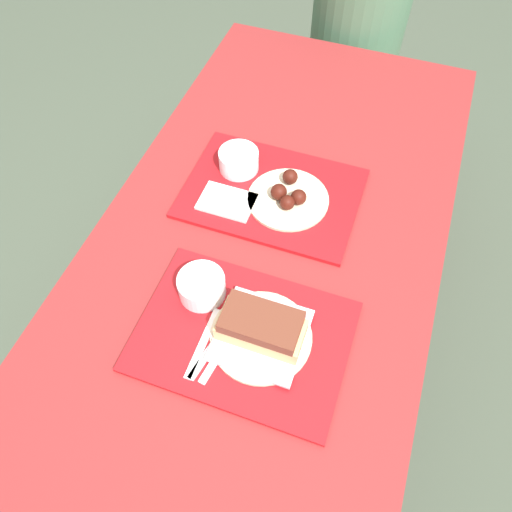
# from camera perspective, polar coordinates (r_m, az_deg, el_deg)

# --- Properties ---
(ground_plane) EXTENTS (12.00, 12.00, 0.00)m
(ground_plane) POSITION_cam_1_polar(r_m,az_deg,el_deg) (1.85, 0.28, -12.82)
(ground_plane) COLOR #424C3D
(picnic_table) EXTENTS (0.85, 1.86, 0.72)m
(picnic_table) POSITION_cam_1_polar(r_m,az_deg,el_deg) (1.28, 0.40, -2.18)
(picnic_table) COLOR maroon
(picnic_table) RESTS_ON ground_plane
(picnic_bench_far) EXTENTS (0.81, 0.28, 0.47)m
(picnic_bench_far) POSITION_cam_1_polar(r_m,az_deg,el_deg) (2.24, 10.67, 18.27)
(picnic_bench_far) COLOR maroon
(picnic_bench_far) RESTS_ON ground_plane
(tray_near) EXTENTS (0.46, 0.33, 0.01)m
(tray_near) POSITION_cam_1_polar(r_m,az_deg,el_deg) (1.10, -1.49, -9.12)
(tray_near) COLOR #B21419
(tray_near) RESTS_ON picnic_table
(tray_far) EXTENTS (0.46, 0.33, 0.01)m
(tray_far) POSITION_cam_1_polar(r_m,az_deg,el_deg) (1.33, 1.81, 7.20)
(tray_far) COLOR #B21419
(tray_far) RESTS_ON picnic_table
(bowl_coleslaw_near) EXTENTS (0.11, 0.11, 0.06)m
(bowl_coleslaw_near) POSITION_cam_1_polar(r_m,az_deg,el_deg) (1.12, -6.24, -3.38)
(bowl_coleslaw_near) COLOR silver
(bowl_coleslaw_near) RESTS_ON tray_near
(brisket_sandwich_plate) EXTENTS (0.22, 0.22, 0.09)m
(brisket_sandwich_plate) POSITION_cam_1_polar(r_m,az_deg,el_deg) (1.06, 0.59, -8.47)
(brisket_sandwich_plate) COLOR beige
(brisket_sandwich_plate) RESTS_ON tray_near
(plastic_fork_near) EXTENTS (0.05, 0.17, 0.00)m
(plastic_fork_near) POSITION_cam_1_polar(r_m,az_deg,el_deg) (1.08, -4.99, -10.21)
(plastic_fork_near) COLOR white
(plastic_fork_near) RESTS_ON tray_near
(plastic_knife_near) EXTENTS (0.04, 0.17, 0.00)m
(plastic_knife_near) POSITION_cam_1_polar(r_m,az_deg,el_deg) (1.08, -3.89, -10.58)
(plastic_knife_near) COLOR white
(plastic_knife_near) RESTS_ON tray_near
(plastic_spoon_near) EXTENTS (0.02, 0.17, 0.00)m
(plastic_spoon_near) POSITION_cam_1_polar(r_m,az_deg,el_deg) (1.09, -6.07, -9.84)
(plastic_spoon_near) COLOR white
(plastic_spoon_near) RESTS_ON tray_near
(condiment_packet) EXTENTS (0.04, 0.03, 0.01)m
(condiment_packet) POSITION_cam_1_polar(r_m,az_deg,el_deg) (1.12, 0.04, -5.77)
(condiment_packet) COLOR #A59E93
(condiment_packet) RESTS_ON tray_near
(bowl_coleslaw_far) EXTENTS (0.11, 0.11, 0.06)m
(bowl_coleslaw_far) POSITION_cam_1_polar(r_m,az_deg,el_deg) (1.36, -1.99, 10.96)
(bowl_coleslaw_far) COLOR silver
(bowl_coleslaw_far) RESTS_ON tray_far
(wings_plate_far) EXTENTS (0.21, 0.21, 0.05)m
(wings_plate_far) POSITION_cam_1_polar(r_m,az_deg,el_deg) (1.30, 3.70, 6.88)
(wings_plate_far) COLOR beige
(wings_plate_far) RESTS_ON tray_far
(napkin_far) EXTENTS (0.14, 0.10, 0.01)m
(napkin_far) POSITION_cam_1_polar(r_m,az_deg,el_deg) (1.30, -3.34, 6.24)
(napkin_far) COLOR white
(napkin_far) RESTS_ON tray_far
(person_seated_across) EXTENTS (0.35, 0.35, 0.68)m
(person_seated_across) POSITION_cam_1_polar(r_m,az_deg,el_deg) (2.05, 12.00, 26.32)
(person_seated_across) COLOR #477051
(person_seated_across) RESTS_ON picnic_bench_far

